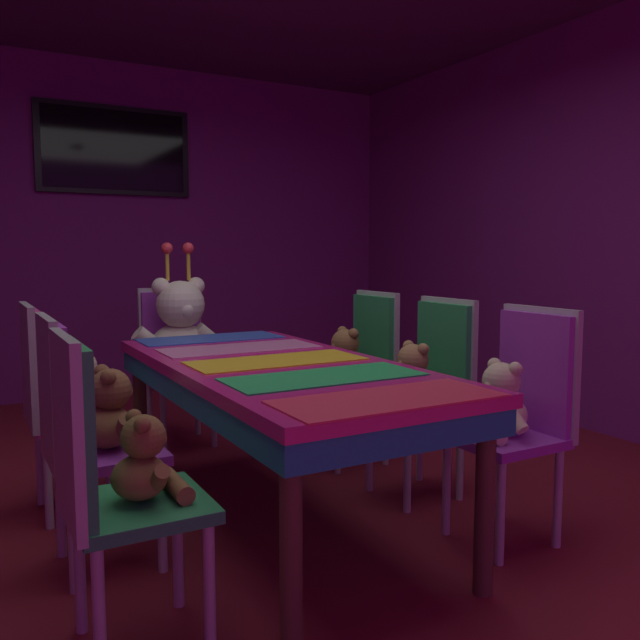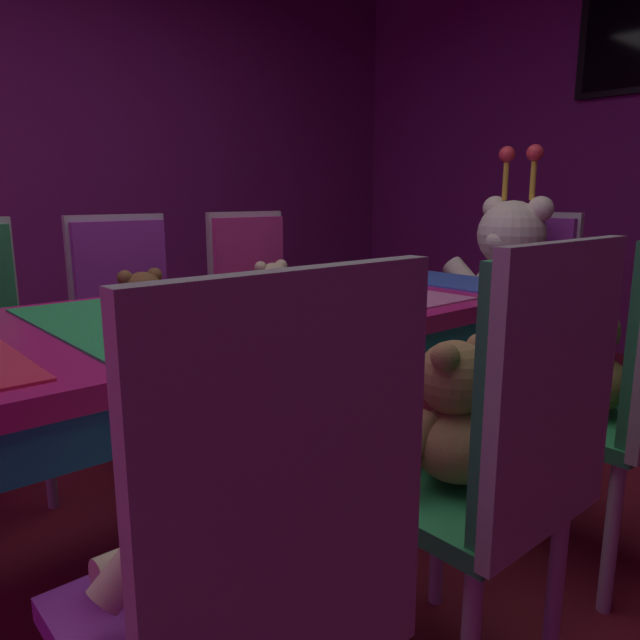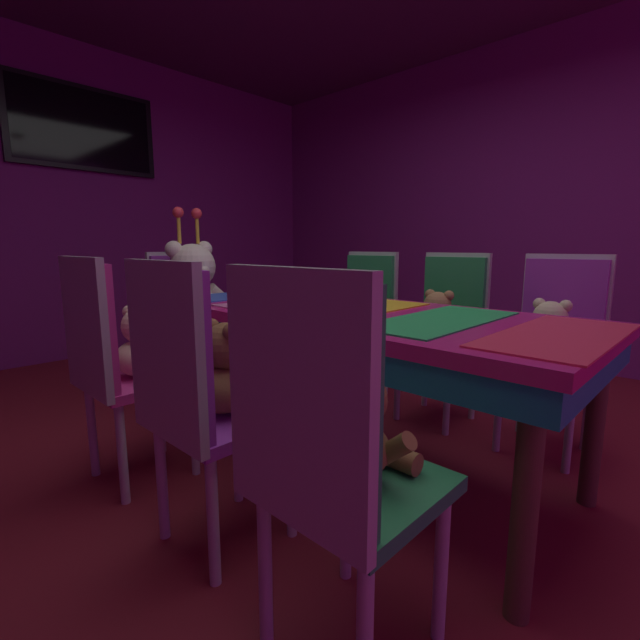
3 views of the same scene
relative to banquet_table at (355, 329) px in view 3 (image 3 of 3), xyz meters
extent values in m
plane|color=maroon|center=(0.00, 0.00, -0.65)|extent=(7.90, 7.90, 0.00)
cube|color=#721E72|center=(0.00, 3.20, 0.75)|extent=(5.20, 0.12, 2.80)
cube|color=#721E72|center=(2.60, 0.00, 0.75)|extent=(0.12, 6.40, 2.80)
cube|color=#C61E72|center=(0.00, 0.00, 0.06)|extent=(0.90, 2.00, 0.05)
cube|color=teal|center=(0.00, 0.00, -0.01)|extent=(0.88, 1.96, 0.10)
cylinder|color=#4C3826|center=(0.38, 0.90, -0.31)|extent=(0.07, 0.07, 0.69)
cylinder|color=#4C3826|center=(0.38, -0.90, -0.31)|extent=(0.07, 0.07, 0.69)
cylinder|color=#4C3826|center=(-0.38, 0.90, -0.31)|extent=(0.07, 0.07, 0.69)
cylinder|color=#4C3826|center=(-0.38, -0.90, -0.31)|extent=(0.07, 0.07, 0.69)
cube|color=#E52D4C|center=(0.00, -0.85, 0.09)|extent=(0.77, 0.32, 0.01)
cube|color=green|center=(0.00, -0.42, 0.09)|extent=(0.77, 0.32, 0.01)
cube|color=yellow|center=(0.00, 0.00, 0.09)|extent=(0.77, 0.32, 0.01)
cube|color=pink|center=(0.00, 0.42, 0.09)|extent=(0.77, 0.32, 0.01)
cube|color=blue|center=(0.00, 0.85, 0.09)|extent=(0.77, 0.32, 0.01)
cube|color=#268C4C|center=(-0.75, -0.61, -0.21)|extent=(0.40, 0.40, 0.04)
cube|color=#268C4C|center=(-0.93, -0.61, 0.06)|extent=(0.05, 0.38, 0.50)
cube|color=#B2B2B7|center=(-0.96, -0.61, 0.06)|extent=(0.03, 0.41, 0.55)
cylinder|color=#B2B2B7|center=(-0.59, -0.45, -0.44)|extent=(0.04, 0.04, 0.42)
cylinder|color=#B2B2B7|center=(-0.59, -0.77, -0.44)|extent=(0.04, 0.04, 0.42)
cylinder|color=#B2B2B7|center=(-0.91, -0.45, -0.44)|extent=(0.04, 0.04, 0.42)
ellipsoid|color=brown|center=(-0.75, -0.61, -0.12)|extent=(0.17, 0.17, 0.14)
sphere|color=brown|center=(-0.74, -0.61, 0.01)|extent=(0.14, 0.14, 0.14)
sphere|color=#99663C|center=(-0.69, -0.61, 0.00)|extent=(0.05, 0.05, 0.05)
sphere|color=brown|center=(-0.75, -0.56, 0.06)|extent=(0.05, 0.05, 0.05)
sphere|color=brown|center=(-0.75, -0.66, 0.06)|extent=(0.05, 0.05, 0.05)
cylinder|color=brown|center=(-0.72, -0.53, -0.10)|extent=(0.05, 0.12, 0.11)
cylinder|color=brown|center=(-0.72, -0.70, -0.10)|extent=(0.05, 0.12, 0.11)
cylinder|color=brown|center=(-0.64, -0.57, -0.16)|extent=(0.06, 0.13, 0.06)
cylinder|color=brown|center=(-0.64, -0.66, -0.16)|extent=(0.06, 0.13, 0.06)
cube|color=purple|center=(-0.73, -0.02, -0.21)|extent=(0.40, 0.40, 0.04)
cube|color=purple|center=(-0.91, -0.02, 0.06)|extent=(0.05, 0.38, 0.50)
cube|color=#B2B2B7|center=(-0.93, -0.02, 0.06)|extent=(0.03, 0.41, 0.55)
cylinder|color=#B2B2B7|center=(-0.57, 0.14, -0.44)|extent=(0.04, 0.04, 0.42)
cylinder|color=#B2B2B7|center=(-0.57, -0.18, -0.44)|extent=(0.04, 0.04, 0.42)
cylinder|color=#B2B2B7|center=(-0.89, 0.14, -0.44)|extent=(0.04, 0.04, 0.42)
cylinder|color=#B2B2B7|center=(-0.89, -0.18, -0.44)|extent=(0.04, 0.04, 0.42)
ellipsoid|color=brown|center=(-0.73, -0.02, -0.10)|extent=(0.20, 0.20, 0.16)
sphere|color=brown|center=(-0.72, -0.02, 0.04)|extent=(0.16, 0.16, 0.16)
sphere|color=#99663C|center=(-0.66, -0.02, 0.03)|extent=(0.06, 0.06, 0.06)
sphere|color=brown|center=(-0.73, 0.04, 0.10)|extent=(0.06, 0.06, 0.06)
sphere|color=brown|center=(-0.73, -0.08, 0.10)|extent=(0.06, 0.06, 0.06)
cylinder|color=brown|center=(-0.69, 0.08, -0.09)|extent=(0.06, 0.14, 0.13)
cylinder|color=brown|center=(-0.69, -0.12, -0.09)|extent=(0.06, 0.14, 0.13)
cylinder|color=brown|center=(-0.60, 0.03, -0.16)|extent=(0.07, 0.15, 0.07)
cylinder|color=brown|center=(-0.60, -0.08, -0.16)|extent=(0.07, 0.15, 0.07)
cube|color=#CC338C|center=(-0.74, 0.61, -0.21)|extent=(0.40, 0.40, 0.04)
cube|color=#CC338C|center=(-0.92, 0.61, 0.06)|extent=(0.05, 0.38, 0.50)
cube|color=#B2B2B7|center=(-0.94, 0.61, 0.06)|extent=(0.03, 0.41, 0.55)
cylinder|color=#B2B2B7|center=(-0.58, 0.77, -0.44)|extent=(0.04, 0.04, 0.42)
cylinder|color=#B2B2B7|center=(-0.58, 0.45, -0.44)|extent=(0.04, 0.04, 0.42)
cylinder|color=#B2B2B7|center=(-0.90, 0.77, -0.44)|extent=(0.04, 0.04, 0.42)
cylinder|color=#B2B2B7|center=(-0.90, 0.45, -0.44)|extent=(0.04, 0.04, 0.42)
ellipsoid|color=beige|center=(-0.74, 0.61, -0.11)|extent=(0.19, 0.19, 0.15)
sphere|color=beige|center=(-0.72, 0.61, 0.03)|extent=(0.15, 0.15, 0.15)
sphere|color=#FDDCAD|center=(-0.67, 0.61, 0.02)|extent=(0.06, 0.06, 0.06)
sphere|color=beige|center=(-0.74, 0.67, 0.09)|extent=(0.06, 0.06, 0.06)
sphere|color=beige|center=(-0.74, 0.55, 0.09)|extent=(0.06, 0.06, 0.06)
cylinder|color=beige|center=(-0.70, 0.71, -0.09)|extent=(0.05, 0.14, 0.13)
cylinder|color=beige|center=(-0.70, 0.51, -0.09)|extent=(0.05, 0.14, 0.13)
cylinder|color=beige|center=(-0.62, 0.66, -0.16)|extent=(0.07, 0.14, 0.07)
cylinder|color=beige|center=(-0.62, 0.56, -0.16)|extent=(0.07, 0.14, 0.07)
cube|color=purple|center=(0.75, -0.61, -0.21)|extent=(0.40, 0.40, 0.04)
cube|color=purple|center=(0.93, -0.61, 0.06)|extent=(0.05, 0.38, 0.50)
cube|color=#B2B2B7|center=(0.95, -0.61, 0.06)|extent=(0.03, 0.41, 0.55)
cylinder|color=#B2B2B7|center=(0.91, -0.45, -0.44)|extent=(0.04, 0.04, 0.42)
cylinder|color=#B2B2B7|center=(0.91, -0.77, -0.44)|extent=(0.04, 0.04, 0.42)
cylinder|color=#B2B2B7|center=(0.59, -0.45, -0.44)|extent=(0.04, 0.04, 0.42)
cylinder|color=#B2B2B7|center=(0.59, -0.77, -0.44)|extent=(0.04, 0.04, 0.42)
ellipsoid|color=beige|center=(0.75, -0.61, -0.11)|extent=(0.19, 0.19, 0.16)
sphere|color=beige|center=(0.73, -0.61, 0.03)|extent=(0.16, 0.16, 0.16)
sphere|color=#FDDCAD|center=(0.68, -0.61, 0.02)|extent=(0.06, 0.06, 0.06)
sphere|color=beige|center=(0.75, -0.67, 0.09)|extent=(0.06, 0.06, 0.06)
sphere|color=beige|center=(0.75, -0.55, 0.09)|extent=(0.06, 0.06, 0.06)
cylinder|color=beige|center=(0.71, -0.70, -0.09)|extent=(0.05, 0.14, 0.13)
cylinder|color=beige|center=(0.71, -0.51, -0.09)|extent=(0.05, 0.14, 0.13)
cylinder|color=beige|center=(0.62, -0.66, -0.16)|extent=(0.07, 0.15, 0.07)
cylinder|color=beige|center=(0.62, -0.56, -0.16)|extent=(0.07, 0.15, 0.07)
cube|color=#268C4C|center=(0.75, -0.01, -0.21)|extent=(0.40, 0.40, 0.04)
cube|color=#268C4C|center=(0.93, -0.01, 0.06)|extent=(0.05, 0.38, 0.50)
cube|color=#B2B2B7|center=(0.95, -0.01, 0.06)|extent=(0.03, 0.41, 0.55)
cylinder|color=#B2B2B7|center=(0.91, 0.15, -0.44)|extent=(0.04, 0.04, 0.42)
cylinder|color=#B2B2B7|center=(0.91, -0.17, -0.44)|extent=(0.04, 0.04, 0.42)
cylinder|color=#B2B2B7|center=(0.59, 0.15, -0.44)|extent=(0.04, 0.04, 0.42)
cylinder|color=#B2B2B7|center=(0.59, -0.17, -0.44)|extent=(0.04, 0.04, 0.42)
ellipsoid|color=#9E7247|center=(0.75, -0.01, -0.11)|extent=(0.20, 0.20, 0.16)
sphere|color=#9E7247|center=(0.73, -0.01, 0.04)|extent=(0.16, 0.16, 0.16)
sphere|color=tan|center=(0.68, -0.01, 0.02)|extent=(0.06, 0.06, 0.06)
sphere|color=#9E7247|center=(0.75, -0.07, 0.10)|extent=(0.06, 0.06, 0.06)
sphere|color=#9E7247|center=(0.75, 0.05, 0.10)|extent=(0.06, 0.06, 0.06)
cylinder|color=#9E7247|center=(0.71, -0.11, -0.09)|extent=(0.05, 0.14, 0.13)
cylinder|color=#9E7247|center=(0.71, 0.09, -0.09)|extent=(0.05, 0.14, 0.13)
cylinder|color=#9E7247|center=(0.62, -0.06, -0.16)|extent=(0.07, 0.15, 0.07)
cylinder|color=#9E7247|center=(0.62, 0.04, -0.16)|extent=(0.07, 0.15, 0.07)
cube|color=#268C4C|center=(0.74, 0.62, -0.21)|extent=(0.40, 0.40, 0.04)
cube|color=#268C4C|center=(0.92, 0.62, 0.06)|extent=(0.05, 0.38, 0.50)
cube|color=#B2B2B7|center=(0.94, 0.62, 0.06)|extent=(0.03, 0.41, 0.55)
cylinder|color=#B2B2B7|center=(0.90, 0.78, -0.44)|extent=(0.04, 0.04, 0.42)
cylinder|color=#B2B2B7|center=(0.90, 0.46, -0.44)|extent=(0.04, 0.04, 0.42)
cylinder|color=#B2B2B7|center=(0.58, 0.78, -0.44)|extent=(0.04, 0.04, 0.42)
cylinder|color=#B2B2B7|center=(0.58, 0.46, -0.44)|extent=(0.04, 0.04, 0.42)
ellipsoid|color=olive|center=(0.74, 0.62, -0.10)|extent=(0.20, 0.20, 0.16)
sphere|color=olive|center=(0.72, 0.62, 0.04)|extent=(0.16, 0.16, 0.16)
sphere|color=#AE7747|center=(0.67, 0.62, 0.03)|extent=(0.06, 0.06, 0.06)
sphere|color=olive|center=(0.74, 0.55, 0.10)|extent=(0.06, 0.06, 0.06)
sphere|color=olive|center=(0.74, 0.68, 0.10)|extent=(0.06, 0.06, 0.06)
cylinder|color=olive|center=(0.70, 0.51, -0.09)|extent=(0.06, 0.14, 0.13)
cylinder|color=olive|center=(0.70, 0.72, -0.09)|extent=(0.06, 0.14, 0.13)
cylinder|color=olive|center=(0.61, 0.56, -0.16)|extent=(0.07, 0.15, 0.07)
cylinder|color=olive|center=(0.61, 0.67, -0.16)|extent=(0.07, 0.15, 0.07)
cube|color=purple|center=(0.00, 1.42, -0.21)|extent=(0.40, 0.40, 0.04)
cube|color=purple|center=(0.00, 1.60, 0.06)|extent=(0.38, 0.05, 0.50)
cube|color=#B2B2B7|center=(0.00, 1.62, 0.06)|extent=(0.41, 0.03, 0.55)
cylinder|color=#B2B2B7|center=(0.16, 1.58, -0.44)|extent=(0.04, 0.04, 0.42)
cylinder|color=#B2B2B7|center=(0.16, 1.26, -0.44)|extent=(0.04, 0.04, 0.42)
cylinder|color=#B2B2B7|center=(-0.16, 1.58, -0.44)|extent=(0.04, 0.04, 0.42)
cylinder|color=#B2B2B7|center=(-0.16, 1.26, -0.44)|extent=(0.04, 0.04, 0.42)
ellipsoid|color=silver|center=(0.00, 1.42, -0.03)|extent=(0.37, 0.37, 0.30)
sphere|color=silver|center=(0.00, 1.39, 0.24)|extent=(0.30, 0.30, 0.30)
sphere|color=white|center=(0.00, 1.29, 0.22)|extent=(0.11, 0.11, 0.11)
sphere|color=silver|center=(0.11, 1.42, 0.35)|extent=(0.11, 0.11, 0.11)
sphere|color=silver|center=(-0.11, 1.42, 0.35)|extent=(0.11, 0.11, 0.11)
cylinder|color=silver|center=(0.19, 1.34, 0.00)|extent=(0.26, 0.10, 0.25)
cylinder|color=silver|center=(-0.19, 1.34, 0.00)|extent=(0.26, 0.10, 0.25)
cylinder|color=silver|center=(0.10, 1.18, -0.13)|extent=(0.28, 0.13, 0.13)
cylinder|color=silver|center=(-0.10, 1.18, -0.13)|extent=(0.28, 0.13, 0.13)
cylinder|color=gold|center=(0.07, 1.42, 0.49)|extent=(0.02, 0.02, 0.20)
sphere|color=#E5333F|center=(0.07, 1.42, 0.59)|extent=(0.07, 0.07, 0.07)
cylinder|color=gold|center=(-0.07, 1.42, 0.49)|extent=(0.02, 0.02, 0.20)
sphere|color=#E5333F|center=(-0.07, 1.42, 0.59)|extent=(0.07, 0.07, 0.07)
cube|color=black|center=(0.00, 3.11, 1.40)|extent=(1.24, 0.05, 0.72)
cube|color=black|center=(0.00, 3.08, 1.40)|extent=(1.14, 0.01, 0.64)
camera|label=1|loc=(-1.22, -2.58, 0.57)|focal=36.98mm
camera|label=2|loc=(1.44, -1.00, 0.41)|focal=33.44mm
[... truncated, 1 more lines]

